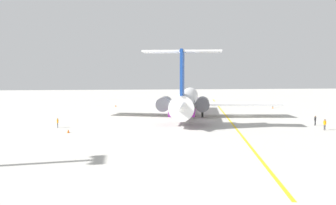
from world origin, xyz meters
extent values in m
plane|color=#B7B5AD|center=(0.00, 0.00, 0.00)|extent=(291.93, 291.93, 0.00)
cylinder|color=white|center=(0.09, 12.11, 3.43)|extent=(38.43, 13.00, 4.11)
cone|color=white|center=(18.83, 7.61, 3.43)|extent=(5.09, 4.84, 3.95)
cone|color=white|center=(-18.65, 16.60, 3.80)|extent=(6.65, 4.80, 3.49)
cube|color=#7A197F|center=(0.09, 12.11, 2.50)|extent=(37.62, 12.88, 0.90)
cube|color=white|center=(3.40, 22.23, 2.71)|extent=(11.77, 18.29, 0.41)
cube|color=white|center=(-1.55, 1.58, 2.71)|extent=(8.60, 17.82, 0.41)
cylinder|color=#515156|center=(-12.04, 18.42, 3.73)|extent=(5.55, 3.52, 2.38)
cube|color=white|center=(-12.21, 17.72, 3.73)|extent=(3.30, 1.99, 0.49)
cylinder|color=#515156|center=(-13.59, 11.99, 3.73)|extent=(5.55, 3.52, 2.38)
cube|color=white|center=(-13.42, 12.68, 3.73)|extent=(3.30, 1.99, 0.49)
cube|color=#19429E|center=(-16.15, 16.00, 9.12)|extent=(5.51, 1.70, 7.28)
cube|color=white|center=(-15.79, 19.31, 12.47)|extent=(5.15, 6.73, 0.29)
cube|color=white|center=(-17.33, 12.90, 12.47)|extent=(5.15, 6.73, 0.29)
cylinder|color=black|center=(11.54, 9.36, 1.56)|extent=(0.45, 0.45, 3.12)
cylinder|color=black|center=(-0.39, 15.60, 1.56)|extent=(0.45, 0.45, 3.12)
cylinder|color=black|center=(-1.92, 9.21, 1.56)|extent=(0.45, 0.45, 3.12)
cylinder|color=black|center=(-13.08, 36.30, 0.39)|extent=(0.10, 0.10, 0.78)
cylinder|color=black|center=(-12.94, 36.31, 0.39)|extent=(0.10, 0.10, 0.78)
cylinder|color=orange|center=(-13.01, 36.31, 1.09)|extent=(0.26, 0.26, 0.62)
sphere|color=tan|center=(-13.01, 36.31, 1.52)|extent=(0.24, 0.24, 0.24)
cylinder|color=orange|center=(-13.18, 36.30, 1.12)|extent=(0.07, 0.07, 0.53)
cylinder|color=orange|center=(-12.84, 36.32, 1.12)|extent=(0.07, 0.07, 0.53)
cylinder|color=black|center=(16.60, -14.44, 0.42)|extent=(0.10, 0.10, 0.84)
cylinder|color=black|center=(16.69, -14.56, 0.42)|extent=(0.10, 0.10, 0.84)
cylinder|color=#191E4C|center=(16.64, -14.50, 1.17)|extent=(0.28, 0.28, 0.66)
sphere|color=tan|center=(16.64, -14.50, 1.63)|extent=(0.26, 0.26, 0.26)
cylinder|color=#191E4C|center=(16.53, -14.36, 1.20)|extent=(0.08, 0.08, 0.56)
cylinder|color=#191E4C|center=(16.75, -14.65, 1.20)|extent=(0.08, 0.08, 0.56)
cylinder|color=black|center=(-21.46, -5.98, 0.42)|extent=(0.10, 0.10, 0.84)
cylinder|color=black|center=(-21.35, -5.88, 0.42)|extent=(0.10, 0.10, 0.84)
cylinder|color=orange|center=(-21.40, -5.93, 1.17)|extent=(0.28, 0.28, 0.66)
sphere|color=brown|center=(-21.40, -5.93, 1.63)|extent=(0.26, 0.26, 0.26)
cylinder|color=orange|center=(-21.54, -6.05, 1.20)|extent=(0.08, 0.08, 0.56)
cylinder|color=orange|center=(-21.27, -5.80, 1.20)|extent=(0.08, 0.08, 0.56)
cylinder|color=black|center=(-16.28, -7.27, 0.40)|extent=(0.10, 0.10, 0.80)
cylinder|color=black|center=(-16.24, -7.40, 0.40)|extent=(0.10, 0.10, 0.80)
cylinder|color=#262628|center=(-16.26, -7.34, 1.12)|extent=(0.27, 0.27, 0.64)
sphere|color=brown|center=(-16.26, -7.34, 1.57)|extent=(0.25, 0.25, 0.25)
cylinder|color=#262628|center=(-16.32, -7.17, 1.15)|extent=(0.07, 0.07, 0.54)
cylinder|color=#262628|center=(-16.21, -7.50, 1.15)|extent=(0.07, 0.07, 0.54)
cone|color=#EA590F|center=(14.90, -13.70, 0.28)|extent=(0.40, 0.40, 0.55)
cone|color=#EA590F|center=(25.82, 27.22, 0.28)|extent=(0.40, 0.40, 0.55)
cone|color=#EA590F|center=(-18.62, 33.82, 0.28)|extent=(0.40, 0.40, 0.55)
cube|color=gold|center=(0.09, 3.54, 0.00)|extent=(101.85, 22.07, 0.01)
camera|label=1|loc=(-72.81, 26.10, 8.59)|focal=37.80mm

